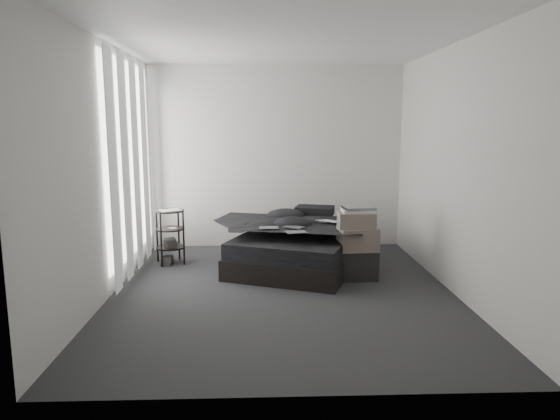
{
  "coord_description": "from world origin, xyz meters",
  "views": [
    {
      "loc": [
        -0.22,
        -5.1,
        1.75
      ],
      "look_at": [
        0.0,
        0.8,
        0.75
      ],
      "focal_mm": 32.0,
      "sensor_mm": 36.0,
      "label": 1
    }
  ],
  "objects_px": {
    "laptop": "(326,217)",
    "side_stand": "(170,237)",
    "bed": "(299,257)",
    "box_lower": "(356,264)"
  },
  "relations": [
    {
      "from": "bed",
      "to": "box_lower",
      "type": "distance_m",
      "value": 0.8
    },
    {
      "from": "bed",
      "to": "box_lower",
      "type": "height_order",
      "value": "box_lower"
    },
    {
      "from": "bed",
      "to": "side_stand",
      "type": "relative_size",
      "value": 2.61
    },
    {
      "from": "side_stand",
      "to": "box_lower",
      "type": "relative_size",
      "value": 1.49
    },
    {
      "from": "bed",
      "to": "box_lower",
      "type": "bearing_deg",
      "value": -16.2
    },
    {
      "from": "laptop",
      "to": "box_lower",
      "type": "xyz_separation_m",
      "value": [
        0.31,
        -0.41,
        -0.48
      ]
    },
    {
      "from": "laptop",
      "to": "side_stand",
      "type": "height_order",
      "value": "side_stand"
    },
    {
      "from": "laptop",
      "to": "side_stand",
      "type": "bearing_deg",
      "value": -149.48
    },
    {
      "from": "laptop",
      "to": "box_lower",
      "type": "bearing_deg",
      "value": -13.25
    },
    {
      "from": "laptop",
      "to": "side_stand",
      "type": "distance_m",
      "value": 2.0
    }
  ]
}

